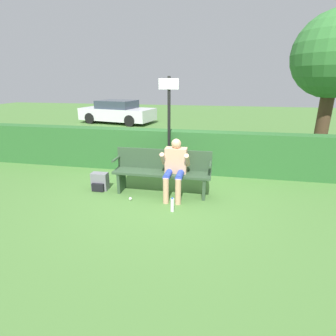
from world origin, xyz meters
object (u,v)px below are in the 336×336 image
person_seated (175,166)px  water_bottle (172,205)px  signpost (169,121)px  parked_car (118,112)px  tree (335,57)px  backpack (100,182)px  park_bench (162,171)px

person_seated → water_bottle: 0.84m
person_seated → water_bottle: bearing=-84.5°
water_bottle → signpost: bearing=102.5°
person_seated → water_bottle: size_ratio=4.34×
parked_car → person_seated: bearing=-51.1°
water_bottle → parked_car: (-4.71, 9.55, 0.45)m
parked_car → tree: tree is taller
backpack → parked_car: bearing=108.8°
backpack → parked_car: 9.38m
backpack → parked_car: (-3.03, 8.87, 0.40)m
person_seated → tree: bearing=42.2°
backpack → tree: bearing=32.0°
parked_car → park_bench: bearing=-52.2°
person_seated → water_bottle: (0.06, -0.66, -0.52)m
person_seated → backpack: 1.69m
signpost → tree: bearing=27.7°
park_bench → person_seated: person_seated is taller
park_bench → water_bottle: 0.93m
park_bench → water_bottle: park_bench is taller
signpost → backpack: bearing=-136.6°
backpack → water_bottle: size_ratio=1.40×
water_bottle → person_seated: bearing=95.5°
backpack → signpost: signpost is taller
park_bench → tree: (3.97, 3.21, 2.33)m
backpack → signpost: 2.10m
park_bench → parked_car: 9.78m
water_bottle → parked_car: bearing=116.3°
person_seated → tree: (3.69, 3.34, 2.16)m
backpack → signpost: size_ratio=0.16×
tree → signpost: bearing=-152.3°
park_bench → tree: tree is taller
person_seated → backpack: (-1.62, 0.02, -0.47)m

